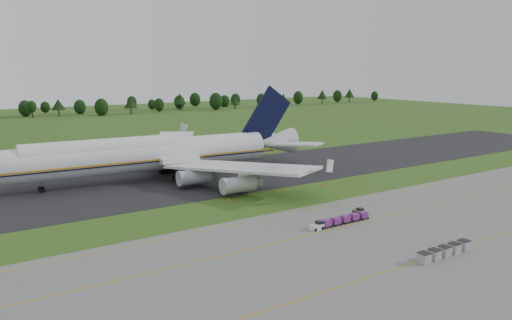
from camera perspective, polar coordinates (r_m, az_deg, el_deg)
ground at (r=107.13m, az=1.43°, el=-4.72°), size 600.00×600.00×0.00m
apron at (r=83.00m, az=15.28°, el=-9.65°), size 300.00×52.00×0.06m
taxiway at (r=130.33m, az=-5.69°, el=-2.00°), size 300.00×40.00×0.08m
apron_markings at (r=87.43m, az=11.78°, el=-8.43°), size 300.00×30.20×0.01m
tree_line at (r=311.93m, az=-21.05°, el=5.73°), size 527.85×22.55×11.53m
aircraft at (r=129.20m, az=-11.64°, el=0.70°), size 82.63×80.55×23.23m
baggage_train at (r=92.43m, az=9.51°, el=-6.83°), size 13.45×1.43×1.37m
utility_cart at (r=98.29m, az=11.61°, el=-5.95°), size 2.17×1.50×1.18m
uld_row at (r=81.49m, az=20.75°, el=-9.73°), size 11.22×1.62×1.60m
edge_markers at (r=117.79m, az=5.18°, el=-3.22°), size 40.05×0.30×0.60m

